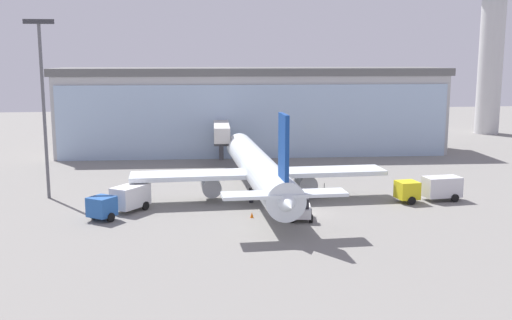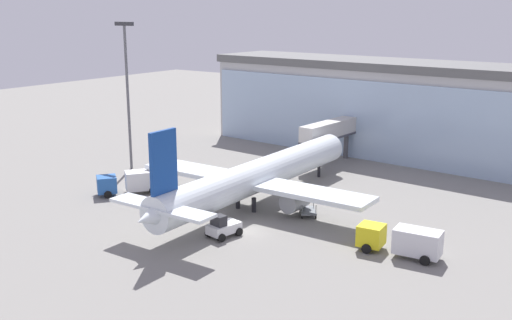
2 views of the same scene
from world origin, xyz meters
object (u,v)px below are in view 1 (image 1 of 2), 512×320
Objects in this scene: catering_truck at (122,200)px; baggage_cart at (313,191)px; airplane at (258,169)px; pushback_tug at (301,210)px; control_tower at (493,30)px; fuel_truck at (431,188)px; safety_cone_wingtip at (137,201)px; jet_bridge at (222,133)px; safety_cone_nose at (252,215)px; apron_light_mast at (43,95)px.

baggage_cart is (21.09, 5.36, -0.97)m from catering_truck.
airplane is at bearing 145.55° from catering_truck.
control_tower is at bearing -30.68° from pushback_tug.
fuel_truck is (33.35, 0.88, 0.00)m from catering_truck.
catering_truck is 4.73m from safety_cone_wingtip.
fuel_truck is (18.67, -4.03, -1.86)m from airplane.
jet_bridge is at bearing 19.97° from pushback_tug.
jet_bridge is at bearing 5.66° from airplane.
catering_truck is 13.35m from safety_cone_nose.
fuel_truck is 13.60× the size of safety_cone_nose.
catering_truck is 2.06× the size of pushback_tug.
catering_truck is 0.96× the size of fuel_truck.
jet_bridge is at bearing -153.21° from control_tower.
jet_bridge reaches higher than fuel_truck.
baggage_cart is (6.40, 0.44, -2.82)m from airplane.
fuel_truck reaches higher than safety_cone_wingtip.
safety_cone_nose is at bearing -33.53° from safety_cone_wingtip.
baggage_cart is (8.76, -20.87, -4.22)m from jet_bridge.
safety_cone_nose is (-8.20, -8.66, -0.23)m from baggage_cart.
safety_cone_nose is at bearing 5.90° from fuel_truck.
safety_cone_nose is (-4.69, 1.40, -0.70)m from pushback_tug.
safety_cone_nose is at bearing 112.68° from catering_truck.
control_tower reaches higher than airplane.
jet_bridge reaches higher than safety_cone_nose.
control_tower reaches higher than jet_bridge.
pushback_tug is (-15.77, -5.58, -0.49)m from fuel_truck.
pushback_tug is (2.90, -9.62, -2.35)m from airplane.
apron_light_mast reaches higher than catering_truck.
catering_truck is 13.00× the size of safety_cone_nose.
baggage_cart is at bearing -5.36° from apron_light_mast.
airplane reaches higher than jet_bridge.
airplane reaches higher than baggage_cart.
fuel_truck is 2.16× the size of pushback_tug.
control_tower reaches higher than safety_cone_wingtip.
airplane is 7.01m from baggage_cart.
catering_truck reaches higher than baggage_cart.
pushback_tug reaches higher than baggage_cart.
fuel_truck is at bearing -60.18° from pushback_tug.
jet_bridge is at bearing -168.13° from catering_truck.
airplane is at bearing -7.88° from apron_light_mast.
baggage_cart is (-12.27, 4.48, -0.97)m from fuel_truck.
pushback_tug is 4.95m from safety_cone_nose.
apron_light_mast is 25.05m from airplane.
fuel_truck is (42.08, -7.27, -10.16)m from apron_light_mast.
airplane reaches higher than pushback_tug.
catering_truck is 18.20m from pushback_tug.
catering_truck and fuel_truck have the same top height.
fuel_truck is at bearing -102.84° from airplane.
baggage_cart is 19.83m from safety_cone_wingtip.
apron_light_mast is 6.16× the size of baggage_cart.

